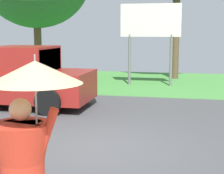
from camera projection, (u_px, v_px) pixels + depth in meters
ground_plane at (123, 117)px, 10.37m from camera, size 40.00×22.00×0.20m
monk_pedestrian at (25, 161)px, 3.67m from camera, size 1.03×0.92×2.13m
pickup_truck at (10, 78)px, 11.59m from camera, size 5.20×2.28×1.88m
roadside_billboard at (151, 26)px, 15.79m from camera, size 2.60×0.12×3.50m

